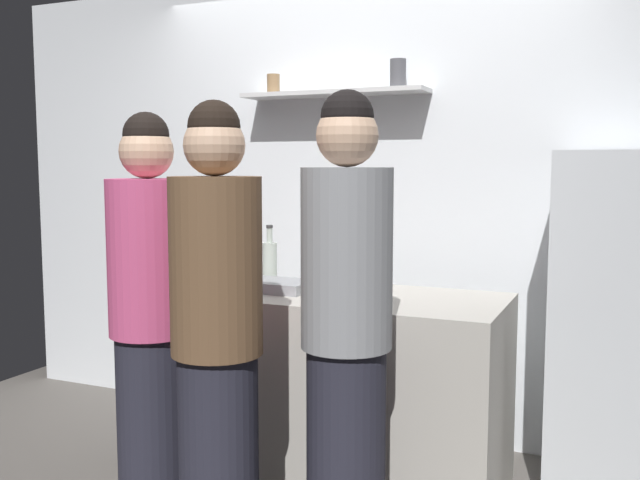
{
  "coord_description": "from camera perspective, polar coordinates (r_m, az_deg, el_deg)",
  "views": [
    {
      "loc": [
        1.4,
        -2.56,
        1.51
      ],
      "look_at": [
        0.05,
        0.49,
        1.17
      ],
      "focal_mm": 39.92,
      "sensor_mm": 36.0,
      "label": 1
    }
  ],
  "objects": [
    {
      "name": "refrigerator",
      "position": [
        3.48,
        22.95,
        -6.53
      ],
      "size": [
        0.58,
        0.64,
        1.58
      ],
      "color": "silver",
      "rests_on": "ground"
    },
    {
      "name": "person_brown_jacket",
      "position": [
        2.68,
        -8.24,
        -7.97
      ],
      "size": [
        0.34,
        0.34,
        1.75
      ],
      "rotation": [
        0.0,
        0.0,
        0.92
      ],
      "color": "#262633",
      "rests_on": "ground"
    },
    {
      "name": "wine_bottle_pale_glass",
      "position": [
        3.65,
        -4.05,
        -1.68
      ],
      "size": [
        0.07,
        0.07,
        0.3
      ],
      "color": "#B2BFB2",
      "rests_on": "counter"
    },
    {
      "name": "back_wall_assembly",
      "position": [
        4.06,
        3.6,
        2.95
      ],
      "size": [
        4.8,
        0.32,
        2.6
      ],
      "color": "white",
      "rests_on": "ground"
    },
    {
      "name": "water_bottle_plastic",
      "position": [
        3.54,
        -10.0,
        -2.27
      ],
      "size": [
        0.08,
        0.08,
        0.22
      ],
      "color": "silver",
      "rests_on": "counter"
    },
    {
      "name": "baking_pan",
      "position": [
        3.43,
        -3.62,
        -3.66
      ],
      "size": [
        0.34,
        0.24,
        0.05
      ],
      "primitive_type": "cube",
      "color": "gray",
      "rests_on": "counter"
    },
    {
      "name": "person_grey_hoodie",
      "position": [
        2.67,
        2.13,
        -7.45
      ],
      "size": [
        0.34,
        0.34,
        1.79
      ],
      "rotation": [
        0.0,
        0.0,
        3.5
      ],
      "color": "#262633",
      "rests_on": "ground"
    },
    {
      "name": "utensil_holder",
      "position": [
        3.31,
        -7.52,
        -3.43
      ],
      "size": [
        0.1,
        0.1,
        0.21
      ],
      "color": "#B2B2B7",
      "rests_on": "counter"
    },
    {
      "name": "person_pink_top",
      "position": [
        3.06,
        -13.42,
        -6.49
      ],
      "size": [
        0.34,
        0.34,
        1.73
      ],
      "rotation": [
        0.0,
        0.0,
        4.57
      ],
      "color": "#262633",
      "rests_on": "ground"
    },
    {
      "name": "wine_bottle_dark_glass",
      "position": [
        3.72,
        -8.45,
        -1.47
      ],
      "size": [
        0.07,
        0.07,
        0.32
      ],
      "color": "black",
      "rests_on": "counter"
    },
    {
      "name": "wine_bottle_amber_glass",
      "position": [
        3.95,
        -7.89,
        -1.18
      ],
      "size": [
        0.07,
        0.07,
        0.3
      ],
      "color": "#472814",
      "rests_on": "counter"
    },
    {
      "name": "counter",
      "position": [
        3.5,
        -0.0,
        -11.63
      ],
      "size": [
        1.74,
        0.72,
        0.92
      ],
      "primitive_type": "cube",
      "color": "#B7B2A8",
      "rests_on": "ground"
    }
  ]
}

